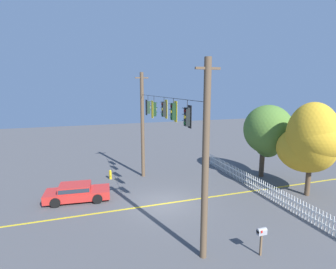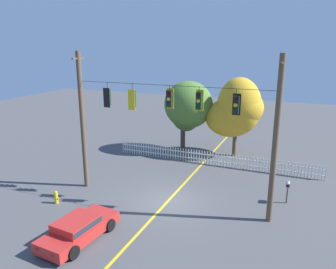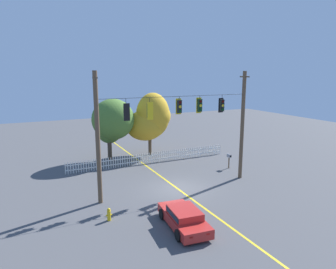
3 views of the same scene
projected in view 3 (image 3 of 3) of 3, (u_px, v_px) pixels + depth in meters
The scene contains 14 objects.
ground at pixel (178, 189), 23.38m from camera, with size 80.00×80.00×0.00m, color #4C4C4F.
lane_centerline_stripe at pixel (178, 189), 23.38m from camera, with size 0.16×36.00×0.01m, color gold.
signal_support_span at pixel (178, 131), 22.50m from camera, with size 12.07×1.10×8.79m.
traffic_signal_northbound_secondary at pixel (126, 112), 20.52m from camera, with size 0.43×0.38×1.49m.
traffic_signal_northbound_primary at pixel (150, 111), 21.24m from camera, with size 0.43×0.38×1.53m.
traffic_signal_southbound_primary at pixel (179, 106), 22.20m from camera, with size 0.43×0.38×1.31m.
traffic_signal_westbound_side at pixel (200, 105), 22.92m from camera, with size 0.43×0.38×1.31m.
traffic_signal_eastbound_side at pixel (222, 105), 23.78m from camera, with size 0.43×0.38×1.38m.
white_picket_fence at pixel (151, 158), 29.96m from camera, with size 16.15×0.06×1.05m.
autumn_maple_near_fence at pixel (112, 121), 30.31m from camera, with size 4.18×3.81×6.18m.
autumn_maple_mid at pixel (151, 119), 32.23m from camera, with size 4.75×3.70×6.64m.
parked_car at pixel (184, 217), 17.45m from camera, with size 2.19×4.37×1.15m.
fire_hydrant at pixel (109, 214), 18.29m from camera, with size 0.38×0.22×0.78m.
roadside_mailbox at pixel (229, 157), 28.21m from camera, with size 0.25×0.44×1.35m.
Camera 3 is at (-10.19, -19.64, 8.64)m, focal length 32.93 mm.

